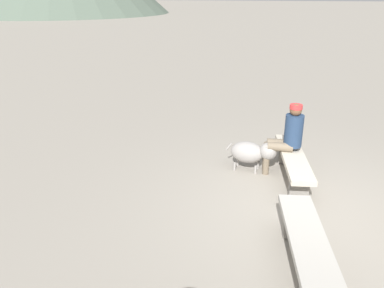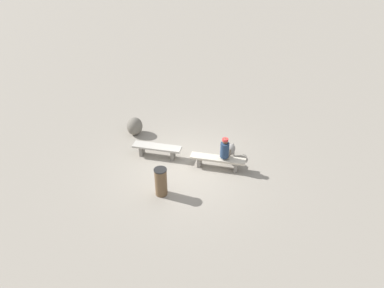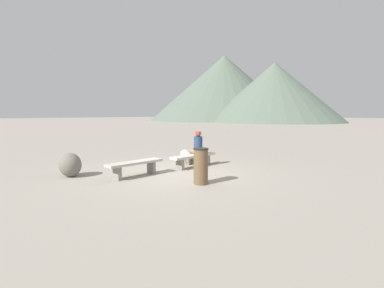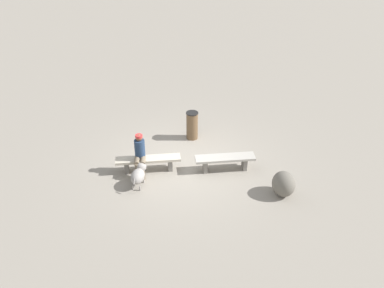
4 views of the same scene
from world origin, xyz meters
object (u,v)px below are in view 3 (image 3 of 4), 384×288
bench_left (135,165)px  boulder (70,165)px  seated_person (196,146)px  bench_right (194,158)px  trash_bin (201,166)px  dog (187,154)px

bench_left → boulder: boulder is taller
seated_person → bench_right: bearing=-152.9°
bench_right → trash_bin: trash_bin is taller
bench_right → boulder: (-3.76, 1.14, 0.02)m
bench_right → trash_bin: 2.30m
bench_right → seated_person: 0.44m
dog → boulder: (-3.97, 0.46, 0.01)m
bench_right → trash_bin: bearing=-130.6°
dog → trash_bin: (-1.50, -2.59, 0.13)m
bench_left → bench_right: bench_left is taller
bench_right → boulder: size_ratio=2.73×
dog → boulder: size_ratio=1.26×
boulder → trash_bin: bearing=-50.9°
boulder → dog: bearing=-6.5°
bench_left → boulder: 1.91m
bench_right → seated_person: seated_person is taller
bench_right → trash_bin: size_ratio=2.02×
bench_left → boulder: bearing=135.3°
bench_right → seated_person: size_ratio=1.55×
bench_left → dog: bearing=9.9°
bench_left → trash_bin: trash_bin is taller
dog → trash_bin: bearing=-19.9°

